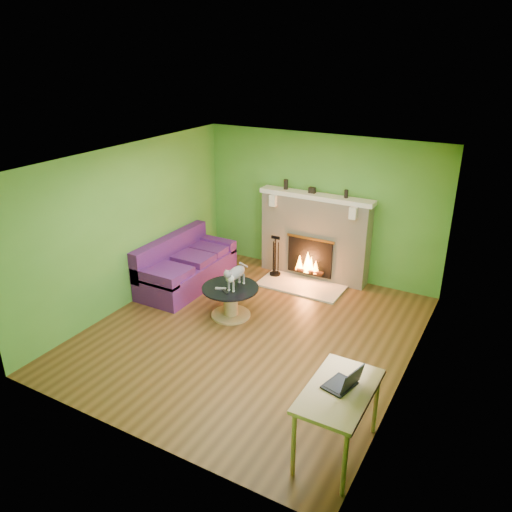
{
  "coord_description": "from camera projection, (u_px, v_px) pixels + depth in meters",
  "views": [
    {
      "loc": [
        3.21,
        -5.58,
        3.97
      ],
      "look_at": [
        -0.14,
        0.4,
        1.07
      ],
      "focal_mm": 35.0,
      "sensor_mm": 36.0,
      "label": 1
    }
  ],
  "objects": [
    {
      "name": "remote_black",
      "position": [
        225.0,
        292.0,
        7.6
      ],
      "size": [
        0.16,
        0.12,
        0.02
      ],
      "primitive_type": "cube",
      "rotation": [
        0.0,
        0.0,
        -0.55
      ],
      "color": "black",
      "rests_on": "coffee_table"
    },
    {
      "name": "wall_right",
      "position": [
        414.0,
        288.0,
        5.96
      ],
      "size": [
        0.0,
        5.0,
        5.0
      ],
      "primitive_type": "plane",
      "rotation": [
        1.57,
        0.0,
        -1.57
      ],
      "color": "#498F2E",
      "rests_on": "floor"
    },
    {
      "name": "mantel",
      "position": [
        316.0,
        196.0,
        8.72
      ],
      "size": [
        2.1,
        0.28,
        0.08
      ],
      "primitive_type": "cube",
      "color": "white",
      "rests_on": "fireplace"
    },
    {
      "name": "hearth",
      "position": [
        301.0,
        285.0,
        8.92
      ],
      "size": [
        1.5,
        0.75,
        0.03
      ],
      "primitive_type": "cube",
      "color": "beige",
      "rests_on": "floor"
    },
    {
      "name": "wall_front",
      "position": [
        126.0,
        336.0,
        4.96
      ],
      "size": [
        5.0,
        0.0,
        5.0
      ],
      "primitive_type": "plane",
      "rotation": [
        -1.57,
        0.0,
        0.0
      ],
      "color": "#498F2E",
      "rests_on": "floor"
    },
    {
      "name": "mantel_vase_right",
      "position": [
        346.0,
        194.0,
        8.46
      ],
      "size": [
        0.07,
        0.07,
        0.14
      ],
      "primitive_type": "cylinder",
      "color": "black",
      "rests_on": "mantel"
    },
    {
      "name": "wall_back",
      "position": [
        320.0,
        206.0,
        8.98
      ],
      "size": [
        5.0,
        0.0,
        5.0
      ],
      "primitive_type": "plane",
      "rotation": [
        1.57,
        0.0,
        0.0
      ],
      "color": "#498F2E",
      "rests_on": "floor"
    },
    {
      "name": "mantel_vase_left",
      "position": [
        286.0,
        184.0,
        8.97
      ],
      "size": [
        0.08,
        0.08,
        0.18
      ],
      "primitive_type": "cylinder",
      "color": "black",
      "rests_on": "mantel"
    },
    {
      "name": "wall_left",
      "position": [
        129.0,
        226.0,
        7.98
      ],
      "size": [
        0.0,
        5.0,
        5.0
      ],
      "primitive_type": "plane",
      "rotation": [
        1.57,
        0.0,
        1.57
      ],
      "color": "#498F2E",
      "rests_on": "floor"
    },
    {
      "name": "window_pane",
      "position": [
        395.0,
        300.0,
        5.14
      ],
      "size": [
        0.0,
        1.06,
        1.06
      ],
      "primitive_type": "plane",
      "rotation": [
        1.57,
        0.0,
        -1.57
      ],
      "color": "white",
      "rests_on": "wall_right"
    },
    {
      "name": "cat",
      "position": [
        236.0,
        276.0,
        7.68
      ],
      "size": [
        0.25,
        0.64,
        0.4
      ],
      "primitive_type": null,
      "rotation": [
        0.0,
        0.0,
        0.02
      ],
      "color": "slate",
      "rests_on": "coffee_table"
    },
    {
      "name": "coffee_table",
      "position": [
        231.0,
        299.0,
        7.84
      ],
      "size": [
        0.89,
        0.89,
        0.5
      ],
      "color": "tan",
      "rests_on": "floor"
    },
    {
      "name": "mantel_box",
      "position": [
        312.0,
        190.0,
        8.75
      ],
      "size": [
        0.12,
        0.08,
        0.1
      ],
      "primitive_type": "cube",
      "color": "black",
      "rests_on": "mantel"
    },
    {
      "name": "fireplace",
      "position": [
        315.0,
        237.0,
        9.04
      ],
      "size": [
        2.1,
        0.46,
        1.58
      ],
      "color": "beige",
      "rests_on": "floor"
    },
    {
      "name": "sofa",
      "position": [
        185.0,
        267.0,
        8.87
      ],
      "size": [
        0.89,
        1.94,
        0.87
      ],
      "color": "#4F1960",
      "rests_on": "floor"
    },
    {
      "name": "ceiling",
      "position": [
        251.0,
        160.0,
        6.46
      ],
      "size": [
        5.0,
        5.0,
        0.0
      ],
      "primitive_type": "plane",
      "rotation": [
        3.14,
        0.0,
        0.0
      ],
      "color": "white",
      "rests_on": "wall_back"
    },
    {
      "name": "floor",
      "position": [
        251.0,
        333.0,
        7.48
      ],
      "size": [
        5.0,
        5.0,
        0.0
      ],
      "primitive_type": "plane",
      "color": "#523417",
      "rests_on": "ground"
    },
    {
      "name": "laptop",
      "position": [
        340.0,
        376.0,
        4.98
      ],
      "size": [
        0.36,
        0.39,
        0.25
      ],
      "primitive_type": null,
      "rotation": [
        0.0,
        0.0,
        -0.25
      ],
      "color": "black",
      "rests_on": "desk"
    },
    {
      "name": "fire_tools",
      "position": [
        275.0,
        256.0,
        9.16
      ],
      "size": [
        0.2,
        0.2,
        0.77
      ],
      "primitive_type": null,
      "color": "black",
      "rests_on": "hearth"
    },
    {
      "name": "window_frame",
      "position": [
        396.0,
        300.0,
        5.14
      ],
      "size": [
        0.0,
        1.2,
        1.2
      ],
      "primitive_type": "plane",
      "rotation": [
        1.57,
        0.0,
        -1.57
      ],
      "color": "silver",
      "rests_on": "wall_right"
    },
    {
      "name": "remote_silver",
      "position": [
        221.0,
        288.0,
        7.7
      ],
      "size": [
        0.17,
        0.11,
        0.02
      ],
      "primitive_type": "cube",
      "rotation": [
        0.0,
        0.0,
        0.44
      ],
      "color": "gray",
      "rests_on": "coffee_table"
    },
    {
      "name": "desk",
      "position": [
        339.0,
        397.0,
        5.01
      ],
      "size": [
        0.63,
        1.09,
        0.81
      ],
      "color": "tan",
      "rests_on": "floor"
    }
  ]
}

